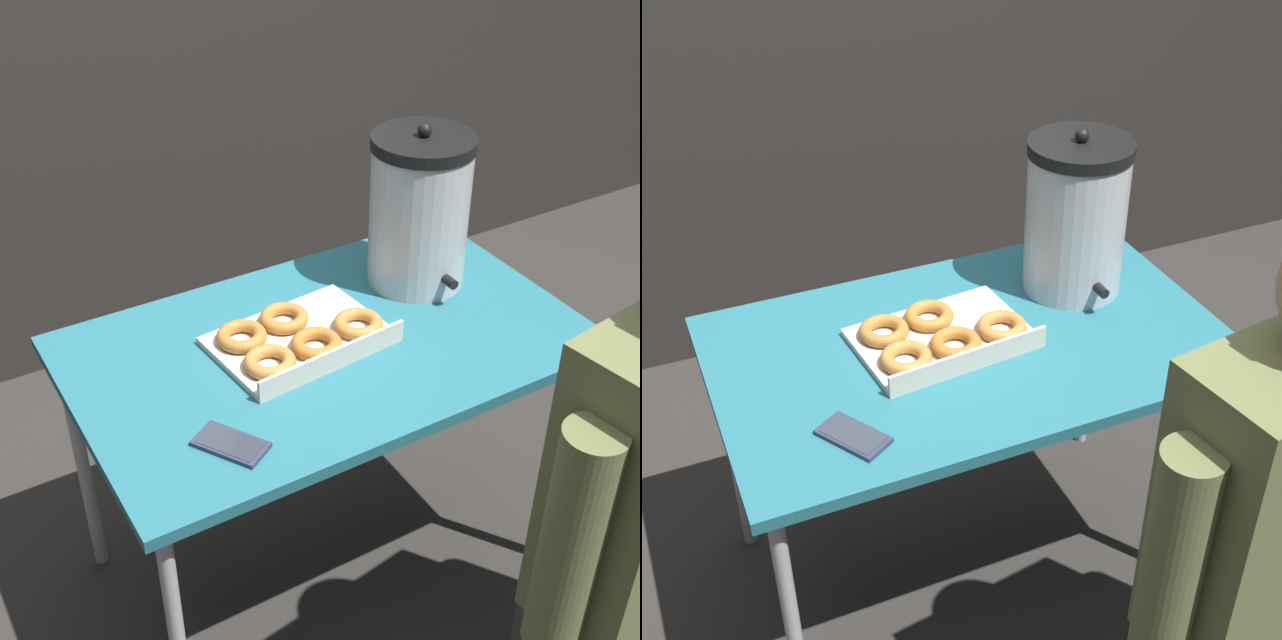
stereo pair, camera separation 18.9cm
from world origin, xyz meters
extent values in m
plane|color=#2D2B28|center=(0.00, 0.00, 0.00)|extent=(12.00, 12.00, 0.00)
cube|color=#236675|center=(0.00, 0.00, 0.69)|extent=(1.10, 0.68, 0.03)
cylinder|color=#ADADB2|center=(-0.50, -0.29, 0.34)|extent=(0.03, 0.03, 0.67)
cylinder|color=#ADADB2|center=(0.50, -0.29, 0.34)|extent=(0.03, 0.03, 0.67)
cylinder|color=#ADADB2|center=(-0.50, 0.29, 0.34)|extent=(0.03, 0.03, 0.67)
cylinder|color=#ADADB2|center=(0.50, 0.29, 0.34)|extent=(0.03, 0.03, 0.67)
cube|color=beige|center=(-0.05, 0.02, 0.71)|extent=(0.39, 0.29, 0.02)
cube|color=beige|center=(-0.04, -0.10, 0.74)|extent=(0.37, 0.04, 0.04)
torus|color=#BD7B38|center=(-0.16, -0.04, 0.73)|extent=(0.12, 0.12, 0.03)
torus|color=#AE6C29|center=(-0.05, -0.04, 0.73)|extent=(0.15, 0.15, 0.03)
torus|color=#BC7A38|center=(0.07, -0.02, 0.73)|extent=(0.15, 0.15, 0.03)
torus|color=#B3712F|center=(-0.17, 0.07, 0.73)|extent=(0.15, 0.15, 0.03)
torus|color=#B67431|center=(-0.06, 0.08, 0.73)|extent=(0.14, 0.14, 0.03)
cylinder|color=#B7B7BC|center=(0.32, 0.11, 0.87)|extent=(0.23, 0.23, 0.34)
cylinder|color=black|center=(0.32, 0.11, 1.05)|extent=(0.24, 0.24, 0.03)
sphere|color=black|center=(0.32, 0.11, 1.08)|extent=(0.03, 0.03, 0.03)
cylinder|color=black|center=(0.32, -0.01, 0.76)|extent=(0.02, 0.06, 0.02)
cube|color=#2D334C|center=(-0.32, -0.20, 0.71)|extent=(0.13, 0.15, 0.01)
cube|color=#2D333D|center=(-0.32, -0.20, 0.71)|extent=(0.12, 0.13, 0.00)
cylinder|color=#60663D|center=(0.04, -0.71, 0.72)|extent=(0.10, 0.10, 0.48)
camera|label=1|loc=(-0.81, -1.35, 1.83)|focal=50.00mm
camera|label=2|loc=(-0.64, -1.43, 1.83)|focal=50.00mm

